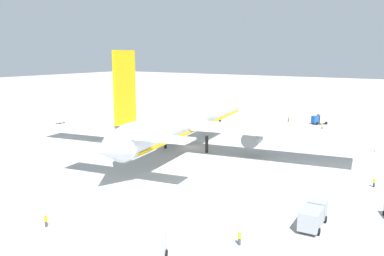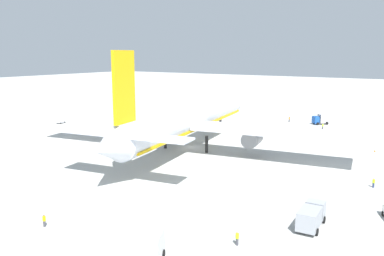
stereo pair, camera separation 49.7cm
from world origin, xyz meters
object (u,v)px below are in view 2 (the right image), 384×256
(ground_worker_0, at_px, (44,221))
(ground_worker_5, at_px, (289,119))
(baggage_cart_0, at_px, (61,121))
(ground_worker_2, at_px, (237,238))
(ground_worker_4, at_px, (323,126))
(airliner, at_px, (188,120))
(traffic_cone_1, at_px, (162,117))
(service_truck_2, at_px, (150,250))
(traffic_cone_0, at_px, (375,151))
(ground_worker_3, at_px, (374,183))
(service_truck_3, at_px, (311,216))
(service_truck_5, at_px, (321,119))

(ground_worker_0, distance_m, ground_worker_5, 93.70)
(baggage_cart_0, relative_size, ground_worker_2, 1.99)
(baggage_cart_0, xyz_separation_m, ground_worker_4, (35.11, -72.59, 0.13))
(airliner, bearing_deg, ground_worker_5, -8.31)
(baggage_cart_0, bearing_deg, ground_worker_4, -64.19)
(ground_worker_5, bearing_deg, traffic_cone_1, 112.64)
(airliner, xyz_separation_m, baggage_cart_0, (6.42, 52.88, -6.05))
(service_truck_2, xyz_separation_m, ground_worker_0, (-0.15, 17.22, -0.85))
(ground_worker_0, relative_size, ground_worker_2, 0.96)
(baggage_cart_0, xyz_separation_m, ground_worker_2, (-42.49, -83.56, 0.09))
(ground_worker_2, distance_m, traffic_cone_0, 56.89)
(ground_worker_3, distance_m, ground_worker_4, 51.75)
(service_truck_3, height_order, baggage_cart_0, service_truck_3)
(service_truck_5, bearing_deg, traffic_cone_0, -145.71)
(service_truck_2, height_order, service_truck_5, service_truck_5)
(ground_worker_2, bearing_deg, traffic_cone_0, -6.29)
(traffic_cone_0, bearing_deg, traffic_cone_1, 80.33)
(service_truck_3, xyz_separation_m, traffic_cone_0, (47.12, -0.51, -1.29))
(service_truck_5, relative_size, ground_worker_3, 3.12)
(ground_worker_4, bearing_deg, ground_worker_5, 60.48)
(airliner, bearing_deg, ground_worker_4, -25.38)
(ground_worker_4, bearing_deg, service_truck_5, 18.36)
(service_truck_2, distance_m, ground_worker_5, 95.24)
(service_truck_2, relative_size, ground_worker_3, 3.77)
(service_truck_2, distance_m, service_truck_3, 21.54)
(service_truck_5, xyz_separation_m, ground_worker_5, (-1.01, 9.90, -0.83))
(airliner, height_order, service_truck_5, airliner)
(ground_worker_0, xyz_separation_m, traffic_cone_0, (65.50, -29.19, -0.54))
(ground_worker_3, height_order, traffic_cone_0, ground_worker_3)
(ground_worker_4, bearing_deg, traffic_cone_0, -140.74)
(airliner, bearing_deg, service_truck_2, -150.94)
(baggage_cart_0, relative_size, ground_worker_4, 1.92)
(service_truck_2, bearing_deg, traffic_cone_1, 36.55)
(service_truck_2, height_order, traffic_cone_0, service_truck_2)
(ground_worker_2, relative_size, ground_worker_5, 0.99)
(ground_worker_5, bearing_deg, traffic_cone_0, -133.40)
(airliner, bearing_deg, baggage_cart_0, 83.08)
(ground_worker_2, xyz_separation_m, ground_worker_5, (84.73, 23.58, 0.01))
(ground_worker_3, relative_size, traffic_cone_0, 2.96)
(ground_worker_3, xyz_separation_m, ground_worker_4, (47.34, 20.90, 0.07))
(service_truck_5, bearing_deg, ground_worker_0, 174.40)
(ground_worker_4, height_order, traffic_cone_0, ground_worker_4)
(ground_worker_0, relative_size, traffic_cone_1, 2.94)
(service_truck_2, height_order, baggage_cart_0, service_truck_2)
(service_truck_5, distance_m, ground_worker_0, 95.16)
(airliner, height_order, service_truck_3, airliner)
(ground_worker_4, bearing_deg, ground_worker_3, -156.18)
(ground_worker_0, xyz_separation_m, ground_worker_4, (86.56, -11.98, 0.08))
(service_truck_5, distance_m, baggage_cart_0, 82.19)
(baggage_cart_0, relative_size, ground_worker_0, 2.09)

